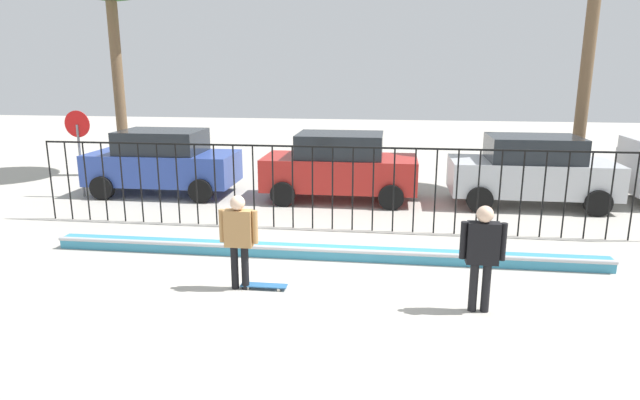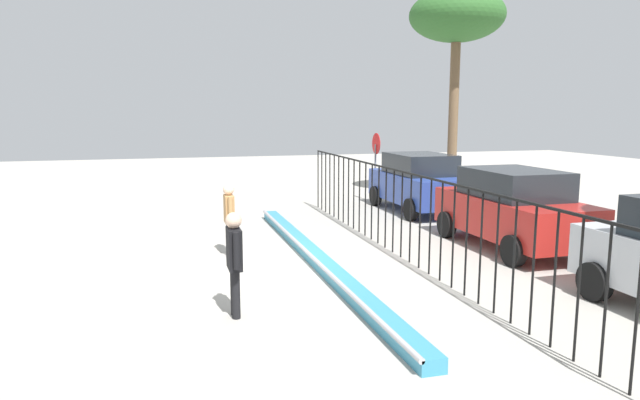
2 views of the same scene
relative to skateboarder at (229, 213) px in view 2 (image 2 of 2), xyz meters
The scene contains 10 objects.
ground_plane 1.72m from the skateboarder, 32.61° to the left, with size 60.00×60.00×0.00m, color #ADA89E.
bowl_coping_ledge 2.26m from the skateboarder, 55.56° to the left, with size 11.00×0.41×0.27m.
perimeter_fence 3.89m from the skateboarder, 72.29° to the left, with size 14.04×0.04×1.96m.
skateboarder is the anchor object (origin of this frame).
skateboard 1.01m from the skateboarder, ahead, with size 0.80×0.20×0.07m.
camera_operator 3.94m from the skateboarder, ahead, with size 0.69×0.26×1.70m.
parked_car_blue 7.90m from the skateboarder, 122.08° to the left, with size 4.30×2.12×1.90m.
parked_car_red 6.72m from the skateboarder, 80.82° to the left, with size 4.30×2.12×1.90m.
stop_sign 8.80m from the skateboarder, 136.72° to the left, with size 0.76×0.07×2.50m.
palm_tree_short 12.75m from the skateboarder, 125.99° to the left, with size 3.50×3.50×7.72m.
Camera 2 is at (11.44, -2.17, 3.25)m, focal length 31.67 mm.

